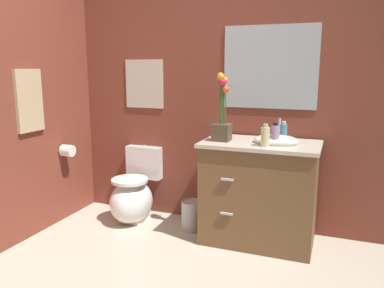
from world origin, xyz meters
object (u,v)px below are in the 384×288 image
(vanity_cabinet, at_px, (259,191))
(wall_poster, at_px, (144,84))
(lotion_bottle, at_px, (283,133))
(toilet, at_px, (134,196))
(flower_vase, at_px, (222,118))
(hanging_towel, at_px, (29,101))
(toilet_paper_roll, at_px, (68,151))
(trash_bin, at_px, (191,215))
(soap_bottle, at_px, (275,135))
(wall_mirror, at_px, (270,67))
(hand_wash_bottle, at_px, (265,136))

(vanity_cabinet, xyz_separation_m, wall_poster, (-1.21, 0.29, 0.85))
(lotion_bottle, bearing_deg, vanity_cabinet, -168.87)
(toilet, xyz_separation_m, flower_vase, (0.89, -0.08, 0.80))
(lotion_bottle, height_order, hanging_towel, hanging_towel)
(toilet, distance_m, toilet_paper_roll, 0.75)
(toilet, distance_m, trash_bin, 0.61)
(wall_poster, bearing_deg, flower_vase, -21.20)
(soap_bottle, xyz_separation_m, hanging_towel, (-1.97, -0.46, 0.24))
(trash_bin, relative_size, wall_mirror, 0.34)
(hand_wash_bottle, height_order, wall_mirror, wall_mirror)
(vanity_cabinet, relative_size, lotion_bottle, 5.91)
(trash_bin, height_order, hanging_towel, hanging_towel)
(soap_bottle, height_order, hand_wash_bottle, soap_bottle)
(trash_bin, relative_size, toilet_paper_roll, 2.47)
(toilet, bearing_deg, trash_bin, -1.06)
(lotion_bottle, distance_m, wall_poster, 1.45)
(vanity_cabinet, relative_size, wall_poster, 2.24)
(vanity_cabinet, relative_size, soap_bottle, 5.82)
(vanity_cabinet, bearing_deg, soap_bottle, -32.22)
(wall_mirror, bearing_deg, wall_poster, 180.00)
(soap_bottle, height_order, lotion_bottle, soap_bottle)
(flower_vase, relative_size, hand_wash_bottle, 3.20)
(toilet, relative_size, wall_poster, 1.49)
(wall_mirror, bearing_deg, trash_bin, -155.40)
(trash_bin, bearing_deg, flower_vase, -12.77)
(wall_poster, bearing_deg, vanity_cabinet, -13.68)
(flower_vase, distance_m, wall_mirror, 0.62)
(soap_bottle, height_order, wall_mirror, wall_mirror)
(hand_wash_bottle, distance_m, hanging_towel, 1.96)
(soap_bottle, height_order, toilet_paper_roll, soap_bottle)
(hanging_towel, bearing_deg, toilet_paper_roll, 81.56)
(hand_wash_bottle, bearing_deg, vanity_cabinet, 110.67)
(vanity_cabinet, bearing_deg, lotion_bottle, 11.13)
(lotion_bottle, height_order, trash_bin, lotion_bottle)
(wall_poster, height_order, hanging_towel, wall_poster)
(flower_vase, xyz_separation_m, toilet_paper_roll, (-1.47, -0.12, -0.37))
(soap_bottle, relative_size, wall_poster, 0.39)
(lotion_bottle, relative_size, wall_mirror, 0.22)
(soap_bottle, xyz_separation_m, wall_poster, (-1.33, 0.37, 0.36))
(lotion_bottle, distance_m, wall_mirror, 0.60)
(trash_bin, xyz_separation_m, hanging_towel, (-1.23, -0.56, 1.04))
(trash_bin, bearing_deg, wall_mirror, 24.60)
(wall_poster, bearing_deg, toilet, -90.00)
(trash_bin, relative_size, wall_poster, 0.59)
(vanity_cabinet, relative_size, wall_mirror, 1.29)
(flower_vase, distance_m, hand_wash_bottle, 0.41)
(trash_bin, xyz_separation_m, wall_mirror, (0.61, 0.28, 1.31))
(hanging_towel, relative_size, toilet_paper_roll, 4.73)
(vanity_cabinet, height_order, flower_vase, flower_vase)
(vanity_cabinet, xyz_separation_m, flower_vase, (-0.32, -0.05, 0.61))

